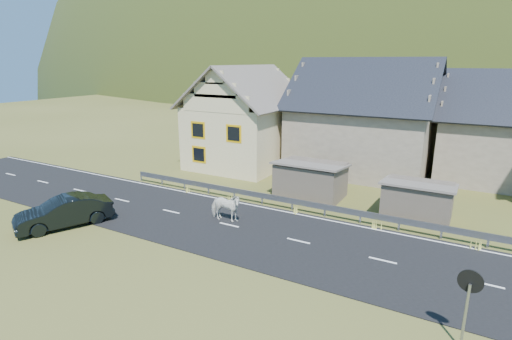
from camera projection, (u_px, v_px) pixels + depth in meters
The scene contains 14 objects.
ground at pixel (298, 242), 19.35m from camera, with size 160.00×160.00×0.00m, color #3F4317.
road at pixel (298, 241), 19.34m from camera, with size 60.00×7.00×0.04m, color black.
lane_markings at pixel (298, 241), 19.34m from camera, with size 60.00×6.60×0.01m, color silver.
guardrail at pixel (325, 207), 22.30m from camera, with size 28.10×0.09×0.75m.
shed_left at pixel (311, 180), 25.47m from camera, with size 4.30×3.30×2.40m, color #6D5E52.
shed_right at pixel (417, 201), 22.01m from camera, with size 3.80×2.90×2.20m, color #6D5E52.
house_cream at pixel (246, 112), 33.00m from camera, with size 7.80×9.80×8.30m.
house_stone_a at pixel (365, 112), 31.21m from camera, with size 10.80×9.80×8.90m.
house_stone_b at pixel (512, 123), 28.29m from camera, with size 9.80×8.80×8.10m.
mountain at pixel (472, 128), 173.76m from camera, with size 440.00×280.00×260.00m, color #23310F.
conifer_patch at pixel (279, 68), 136.22m from camera, with size 76.00×50.00×28.00m, color black.
horse at pixel (225, 207), 21.54m from camera, with size 1.91×0.87×1.61m, color silver.
car at pixel (64, 212), 21.00m from camera, with size 1.66×4.77×1.57m, color black.
traffic_mirror at pixel (469, 292), 11.76m from camera, with size 0.72×0.23×2.60m.
Camera 1 is at (6.86, -16.48, 8.48)m, focal length 28.00 mm.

